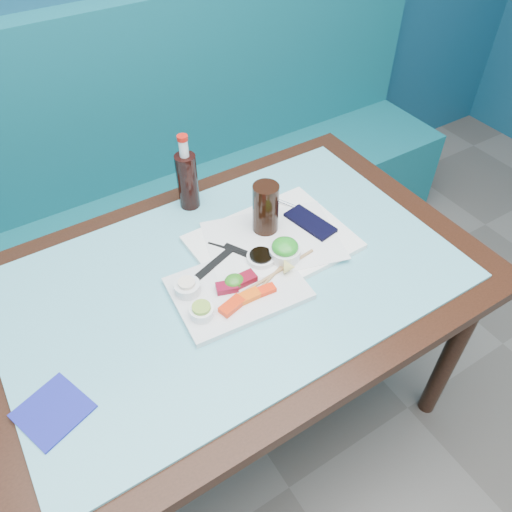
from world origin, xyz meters
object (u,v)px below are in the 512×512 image
booth_bench (136,215)px  dining_table (233,297)px  sashimi_plate (238,288)px  seaweed_bowl (285,253)px  serving_tray (273,243)px  blue_napkin (53,411)px  cola_bottle_body (188,181)px  cola_glass (266,208)px

booth_bench → dining_table: bearing=-90.0°
dining_table → sashimi_plate: bearing=-102.4°
dining_table → seaweed_bowl: size_ratio=15.83×
sashimi_plate → seaweed_bowl: bearing=12.9°
booth_bench → dining_table: 0.89m
dining_table → serving_tray: bearing=15.0°
dining_table → blue_napkin: blue_napkin is taller
sashimi_plate → seaweed_bowl: (0.17, 0.02, 0.03)m
sashimi_plate → cola_bottle_body: size_ratio=1.86×
seaweed_bowl → blue_napkin: seaweed_bowl is taller
serving_tray → cola_bottle_body: bearing=111.1°
cola_glass → blue_napkin: 0.75m
dining_table → blue_napkin: size_ratio=10.27×
booth_bench → sashimi_plate: (-0.01, -0.89, 0.39)m
sashimi_plate → cola_glass: (0.19, 0.15, 0.09)m
serving_tray → cola_bottle_body: 0.33m
booth_bench → serving_tray: 0.90m
booth_bench → sashimi_plate: 0.98m
cola_glass → serving_tray: bearing=-100.3°
seaweed_bowl → cola_bottle_body: cola_bottle_body is taller
booth_bench → seaweed_bowl: size_ratio=33.93×
serving_tray → blue_napkin: serving_tray is taller
booth_bench → seaweed_bowl: 0.98m
booth_bench → blue_napkin: (-0.53, -0.98, 0.39)m
dining_table → cola_glass: cola_glass is taller
sashimi_plate → blue_napkin: sashimi_plate is taller
sashimi_plate → cola_glass: bearing=44.1°
cola_bottle_body → dining_table: bearing=-97.5°
cola_glass → sashimi_plate: bearing=-140.5°
cola_glass → cola_bottle_body: bearing=118.6°
sashimi_plate → seaweed_bowl: seaweed_bowl is taller
sashimi_plate → serving_tray: size_ratio=0.78×
serving_tray → cola_glass: cola_glass is taller
cola_glass → cola_bottle_body: 0.27m
serving_tray → cola_glass: (0.01, 0.05, 0.09)m
blue_napkin → booth_bench: bearing=61.5°
serving_tray → dining_table: bearing=-166.1°
serving_tray → cola_glass: size_ratio=2.80×
blue_napkin → cola_bottle_body: bearing=39.7°
seaweed_bowl → cola_glass: size_ratio=0.56×
dining_table → blue_napkin: bearing=-165.3°
booth_bench → cola_glass: bearing=-76.7°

